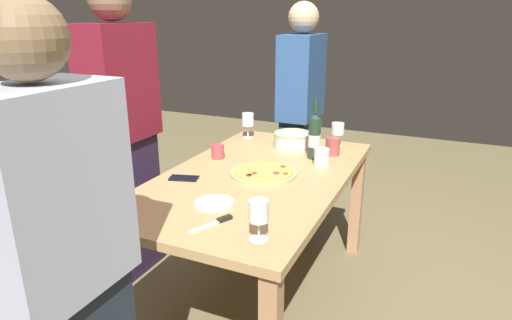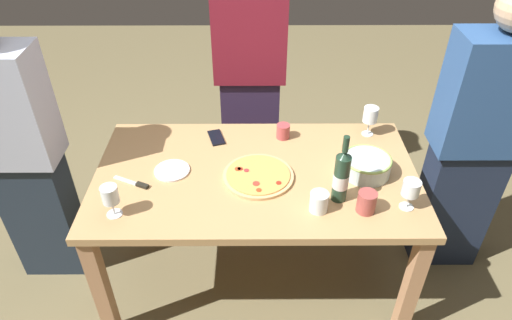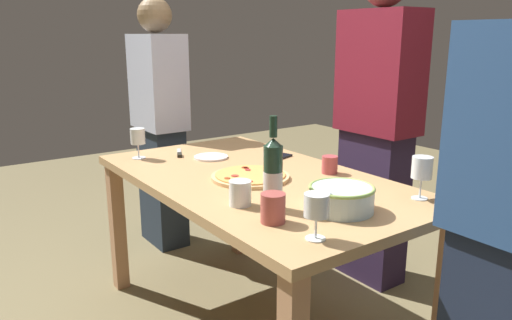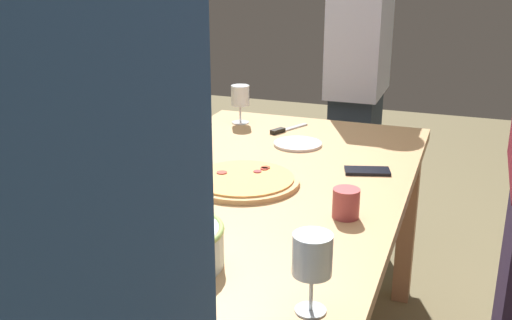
{
  "view_description": "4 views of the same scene",
  "coord_description": "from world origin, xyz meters",
  "px_view_note": "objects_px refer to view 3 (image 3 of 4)",
  "views": [
    {
      "loc": [
        -1.94,
        -0.88,
        1.54
      ],
      "look_at": [
        0.0,
        0.0,
        0.83
      ],
      "focal_mm": 30.53,
      "sensor_mm": 36.0,
      "label": 1
    },
    {
      "loc": [
        -0.01,
        -1.78,
        2.17
      ],
      "look_at": [
        0.0,
        0.0,
        0.83
      ],
      "focal_mm": 32.18,
      "sensor_mm": 36.0,
      "label": 2
    },
    {
      "loc": [
        1.74,
        -1.24,
        1.37
      ],
      "look_at": [
        0.0,
        0.0,
        0.83
      ],
      "focal_mm": 34.72,
      "sensor_mm": 36.0,
      "label": 3
    },
    {
      "loc": [
        1.67,
        0.6,
        1.44
      ],
      "look_at": [
        0.0,
        0.0,
        0.83
      ],
      "focal_mm": 43.54,
      "sensor_mm": 36.0,
      "label": 4
    }
  ],
  "objects_px": {
    "pizza": "(250,176)",
    "cell_phone": "(279,157)",
    "cup_ceramic": "(240,193)",
    "person_guest_right": "(377,127)",
    "cup_amber": "(330,165)",
    "cup_spare": "(273,208)",
    "serving_bowl": "(341,197)",
    "wine_glass_by_bottle": "(422,170)",
    "side_plate": "(211,157)",
    "wine_glass_near_pizza": "(138,138)",
    "pizza_knife": "(179,154)",
    "person_host": "(160,125)",
    "dining_table": "(256,196)",
    "wine_bottle": "(273,174)",
    "wine_glass_far_left": "(316,206)"
  },
  "relations": [
    {
      "from": "wine_glass_by_bottle",
      "to": "cup_amber",
      "type": "height_order",
      "value": "wine_glass_by_bottle"
    },
    {
      "from": "pizza",
      "to": "wine_glass_by_bottle",
      "type": "bearing_deg",
      "value": 31.79
    },
    {
      "from": "cup_amber",
      "to": "cup_ceramic",
      "type": "height_order",
      "value": "cup_ceramic"
    },
    {
      "from": "pizza",
      "to": "serving_bowl",
      "type": "xyz_separation_m",
      "value": [
        0.53,
        0.03,
        0.04
      ]
    },
    {
      "from": "wine_glass_near_pizza",
      "to": "person_host",
      "type": "relative_size",
      "value": 0.1
    },
    {
      "from": "wine_glass_near_pizza",
      "to": "cup_amber",
      "type": "relative_size",
      "value": 1.94
    },
    {
      "from": "cup_ceramic",
      "to": "person_guest_right",
      "type": "distance_m",
      "value": 1.15
    },
    {
      "from": "wine_bottle",
      "to": "cup_spare",
      "type": "relative_size",
      "value": 3.37
    },
    {
      "from": "serving_bowl",
      "to": "cup_spare",
      "type": "bearing_deg",
      "value": -101.12
    },
    {
      "from": "pizza_knife",
      "to": "person_guest_right",
      "type": "distance_m",
      "value": 1.08
    },
    {
      "from": "cup_amber",
      "to": "person_host",
      "type": "bearing_deg",
      "value": -170.18
    },
    {
      "from": "cell_phone",
      "to": "dining_table",
      "type": "bearing_deg",
      "value": 109.24
    },
    {
      "from": "dining_table",
      "to": "wine_bottle",
      "type": "height_order",
      "value": "wine_bottle"
    },
    {
      "from": "wine_glass_far_left",
      "to": "pizza_knife",
      "type": "relative_size",
      "value": 0.79
    },
    {
      "from": "serving_bowl",
      "to": "cell_phone",
      "type": "distance_m",
      "value": 0.82
    },
    {
      "from": "pizza_knife",
      "to": "serving_bowl",
      "type": "bearing_deg",
      "value": 4.21
    },
    {
      "from": "wine_glass_by_bottle",
      "to": "pizza_knife",
      "type": "distance_m",
      "value": 1.28
    },
    {
      "from": "wine_glass_by_bottle",
      "to": "cup_amber",
      "type": "bearing_deg",
      "value": -176.29
    },
    {
      "from": "cup_amber",
      "to": "cup_spare",
      "type": "height_order",
      "value": "cup_spare"
    },
    {
      "from": "dining_table",
      "to": "pizza_knife",
      "type": "bearing_deg",
      "value": -171.22
    },
    {
      "from": "dining_table",
      "to": "side_plate",
      "type": "distance_m",
      "value": 0.43
    },
    {
      "from": "serving_bowl",
      "to": "side_plate",
      "type": "bearing_deg",
      "value": 178.91
    },
    {
      "from": "cup_ceramic",
      "to": "person_guest_right",
      "type": "height_order",
      "value": "person_guest_right"
    },
    {
      "from": "person_host",
      "to": "wine_glass_far_left",
      "type": "bearing_deg",
      "value": -6.36
    },
    {
      "from": "cell_phone",
      "to": "wine_glass_near_pizza",
      "type": "bearing_deg",
      "value": 38.95
    },
    {
      "from": "dining_table",
      "to": "pizza_knife",
      "type": "height_order",
      "value": "pizza_knife"
    },
    {
      "from": "serving_bowl",
      "to": "cup_amber",
      "type": "relative_size",
      "value": 2.96
    },
    {
      "from": "pizza_knife",
      "to": "person_host",
      "type": "distance_m",
      "value": 0.63
    },
    {
      "from": "cup_amber",
      "to": "side_plate",
      "type": "distance_m",
      "value": 0.64
    },
    {
      "from": "pizza_knife",
      "to": "person_guest_right",
      "type": "relative_size",
      "value": 0.11
    },
    {
      "from": "pizza",
      "to": "cell_phone",
      "type": "distance_m",
      "value": 0.41
    },
    {
      "from": "dining_table",
      "to": "wine_bottle",
      "type": "bearing_deg",
      "value": -27.19
    },
    {
      "from": "wine_glass_far_left",
      "to": "side_plate",
      "type": "height_order",
      "value": "wine_glass_far_left"
    },
    {
      "from": "wine_glass_by_bottle",
      "to": "cup_spare",
      "type": "bearing_deg",
      "value": -102.21
    },
    {
      "from": "dining_table",
      "to": "cup_spare",
      "type": "distance_m",
      "value": 0.58
    },
    {
      "from": "cup_amber",
      "to": "cell_phone",
      "type": "bearing_deg",
      "value": -178.88
    },
    {
      "from": "wine_glass_near_pizza",
      "to": "person_host",
      "type": "height_order",
      "value": "person_host"
    },
    {
      "from": "cup_amber",
      "to": "pizza_knife",
      "type": "bearing_deg",
      "value": -151.29
    },
    {
      "from": "wine_glass_near_pizza",
      "to": "pizza_knife",
      "type": "xyz_separation_m",
      "value": [
        0.05,
        0.21,
        -0.1
      ]
    },
    {
      "from": "cup_ceramic",
      "to": "wine_glass_near_pizza",
      "type": "bearing_deg",
      "value": -178.41
    },
    {
      "from": "dining_table",
      "to": "person_guest_right",
      "type": "bearing_deg",
      "value": 92.34
    },
    {
      "from": "side_plate",
      "to": "wine_glass_by_bottle",
      "type": "bearing_deg",
      "value": 17.54
    },
    {
      "from": "cup_amber",
      "to": "cup_spare",
      "type": "xyz_separation_m",
      "value": [
        0.34,
        -0.59,
        0.01
      ]
    },
    {
      "from": "wine_glass_far_left",
      "to": "cell_phone",
      "type": "relative_size",
      "value": 1.03
    },
    {
      "from": "dining_table",
      "to": "wine_glass_near_pizza",
      "type": "xyz_separation_m",
      "value": [
        -0.63,
        -0.3,
        0.2
      ]
    },
    {
      "from": "dining_table",
      "to": "side_plate",
      "type": "xyz_separation_m",
      "value": [
        -0.42,
        0.01,
        0.1
      ]
    },
    {
      "from": "pizza",
      "to": "wine_glass_by_bottle",
      "type": "relative_size",
      "value": 2.06
    },
    {
      "from": "dining_table",
      "to": "cup_spare",
      "type": "height_order",
      "value": "cup_spare"
    },
    {
      "from": "wine_glass_far_left",
      "to": "wine_glass_near_pizza",
      "type": "bearing_deg",
      "value": -178.23
    },
    {
      "from": "cup_ceramic",
      "to": "dining_table",
      "type": "bearing_deg",
      "value": 135.82
    }
  ]
}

